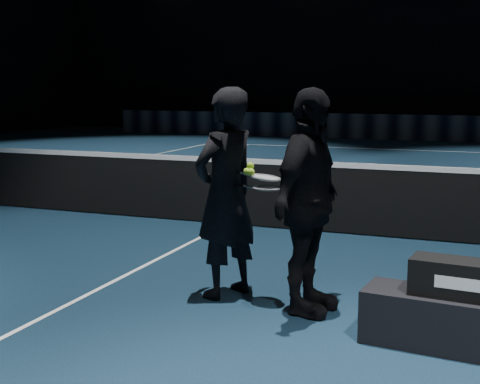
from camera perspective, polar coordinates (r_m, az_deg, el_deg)
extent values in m
plane|color=black|center=(9.47, -1.12, -2.77)|extent=(36.00, 36.00, 0.00)
plane|color=black|center=(26.97, 14.15, 15.40)|extent=(30.00, 0.00, 30.00)
cube|color=black|center=(9.39, -1.12, -0.08)|extent=(12.80, 0.02, 0.86)
cube|color=white|center=(9.32, -1.13, 2.74)|extent=(12.80, 0.03, 0.07)
cube|color=black|center=(24.37, 12.97, 5.41)|extent=(22.00, 0.15, 0.90)
cube|color=black|center=(5.32, 17.95, -10.55)|extent=(1.41, 0.59, 0.41)
cube|color=black|center=(5.22, 18.14, -7.00)|extent=(0.71, 0.36, 0.27)
cube|color=white|center=(5.08, 18.04, -7.45)|extent=(0.32, 0.04, 0.09)
imported|color=black|center=(6.14, -1.22, -0.12)|extent=(0.71, 0.83, 1.94)
imported|color=black|center=(5.71, 5.84, -0.88)|extent=(0.61, 1.19, 1.94)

